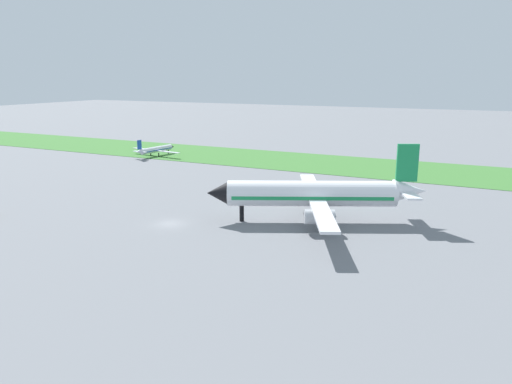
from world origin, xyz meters
The scene contains 4 objects.
ground_plane centered at (0.00, 0.00, 0.00)m, with size 600.00×600.00×0.00m, color slate.
grass_taxiway_strip centered at (0.00, 61.77, 0.04)m, with size 360.00×28.00×0.08m, color #3D7533.
airplane_taxiing_turboprop centered at (-42.23, 52.36, 1.95)m, with size 17.73×15.22×5.32m.
airplane_midfield_jet centered at (20.15, 11.07, 4.49)m, with size 32.90×33.05×12.46m.
Camera 1 is at (43.59, -59.39, 22.60)m, focal length 33.88 mm.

